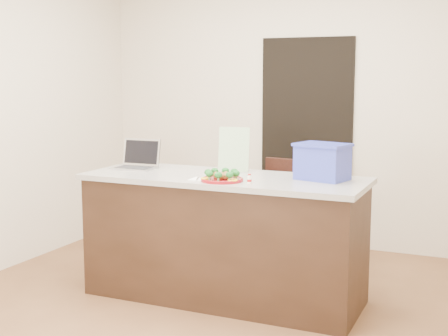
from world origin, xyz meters
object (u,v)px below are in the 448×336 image
at_px(napkin, 201,179).
at_px(chair, 285,212).
at_px(island, 224,237).
at_px(laptop, 138,160).
at_px(blue_box, 322,161).
at_px(plate, 222,179).
at_px(yogurt_bottle, 249,180).

relative_size(napkin, chair, 0.15).
relative_size(island, chair, 2.13).
relative_size(laptop, blue_box, 0.80).
bearing_deg(plate, island, 110.51).
bearing_deg(yogurt_bottle, napkin, 178.53).
height_order(island, napkin, napkin).
distance_m(plate, chair, 0.95).
bearing_deg(island, chair, 68.05).
height_order(plate, napkin, plate).
xyz_separation_m(plate, napkin, (-0.16, -0.00, -0.01)).
relative_size(plate, chair, 0.30).
xyz_separation_m(napkin, blue_box, (0.77, 0.34, 0.13)).
relative_size(plate, laptop, 0.90).
bearing_deg(napkin, yogurt_bottle, -1.47).
xyz_separation_m(yogurt_bottle, blue_box, (0.41, 0.35, 0.10)).
xyz_separation_m(laptop, blue_box, (1.47, 0.05, 0.07)).
bearing_deg(island, blue_box, 10.29).
xyz_separation_m(plate, blue_box, (0.61, 0.34, 0.12)).
bearing_deg(laptop, plate, -20.35).
distance_m(island, blue_box, 0.92).
height_order(plate, yogurt_bottle, yogurt_bottle).
relative_size(plate, napkin, 2.01).
xyz_separation_m(island, blue_box, (0.69, 0.13, 0.59)).
distance_m(island, napkin, 0.51).
height_order(island, blue_box, blue_box).
xyz_separation_m(napkin, laptop, (-0.70, 0.29, 0.06)).
bearing_deg(laptop, napkin, -24.38).
bearing_deg(yogurt_bottle, blue_box, 40.58).
height_order(napkin, yogurt_bottle, yogurt_bottle).
bearing_deg(chair, island, -104.77).
xyz_separation_m(napkin, chair, (0.34, 0.85, -0.37)).
xyz_separation_m(blue_box, chair, (-0.44, 0.51, -0.50)).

